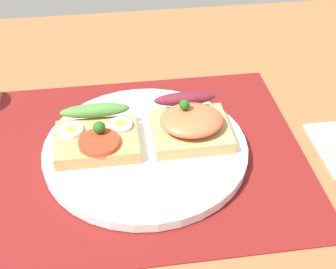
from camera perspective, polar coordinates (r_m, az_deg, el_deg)
The scene contains 5 objects.
ground_plane at distance 63.83cm, azimuth -2.67°, elevation -3.53°, with size 120.00×90.00×3.20cm, color brown.
placemat at distance 62.66cm, azimuth -2.72°, elevation -2.36°, with size 41.80×35.53×0.30cm, color maroon.
plate at distance 62.12cm, azimuth -2.74°, elevation -1.79°, with size 26.86×26.86×1.33cm, color white.
sandwich_egg_tomato at distance 61.73cm, azimuth -8.63°, elevation -0.11°, with size 10.66×9.73×3.99cm.
sandwich_salmon at distance 62.37cm, azimuth 2.72°, elevation 1.45°, with size 10.17×10.54×5.42cm.
Camera 1 is at (-3.61, -46.84, 41.61)cm, focal length 50.23 mm.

